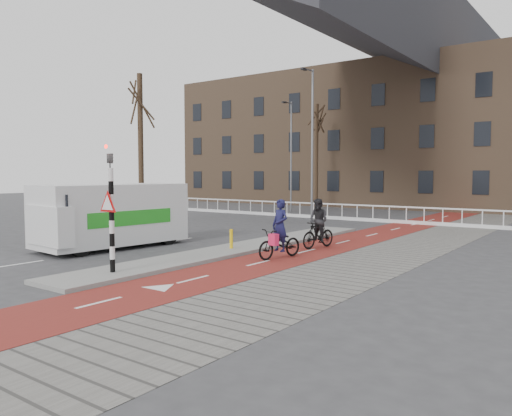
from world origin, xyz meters
The scene contains 15 objects.
ground centered at (0.00, 0.00, 0.00)m, with size 120.00×120.00×0.00m, color #38383A.
bike_lane centered at (1.50, 10.00, 0.01)m, with size 2.50×60.00×0.01m, color maroon.
sidewalk centered at (4.30, 10.00, 0.01)m, with size 3.00×60.00×0.01m, color slate.
curb_island centered at (-0.70, 4.00, 0.06)m, with size 1.80×16.00×0.12m, color gray.
traffic_signal centered at (-0.60, -2.02, 1.99)m, with size 0.80×0.80×3.68m.
bollard centered at (-0.70, 3.35, 0.47)m, with size 0.12×0.12×0.70m, color yellow.
cyclist_near centered at (1.57, 3.14, 0.67)m, with size 1.02×2.00×1.98m.
cyclist_far centered at (1.48, 5.94, 0.79)m, with size 0.90×1.81×1.88m.
van centered at (-5.02, 1.43, 1.28)m, with size 2.72×5.83×2.44m.
railing centered at (-5.00, 17.00, 0.31)m, with size 28.00×0.10×0.99m.
townhouse_row centered at (-3.00, 32.00, 7.81)m, with size 46.00×10.00×15.90m.
tree_left centered at (-10.85, 7.97, 4.16)m, with size 0.30×0.30×8.32m, color #302315.
tree_mid centered at (-8.88, 24.29, 4.15)m, with size 0.26×0.26×8.31m, color #302315.
streetlight_near centered at (-3.42, 14.00, 4.32)m, with size 0.12×0.12×8.64m, color slate.
streetlight_left centered at (-8.98, 20.64, 4.04)m, with size 0.12×0.12×8.07m, color slate.
Camera 1 is at (10.67, -10.70, 2.86)m, focal length 35.00 mm.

